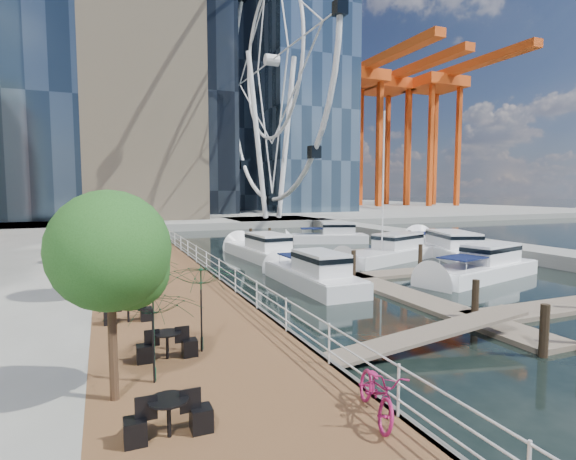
% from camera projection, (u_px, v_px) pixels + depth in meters
% --- Properties ---
extents(ground, '(520.00, 520.00, 0.00)m').
position_uv_depth(ground, '(388.00, 317.00, 19.82)').
color(ground, black).
rests_on(ground, ground).
extents(boardwalk, '(6.00, 60.00, 1.00)m').
position_uv_depth(boardwalk, '(145.00, 266.00, 30.14)').
color(boardwalk, brown).
rests_on(boardwalk, ground).
extents(seawall, '(0.25, 60.00, 1.00)m').
position_uv_depth(seawall, '(190.00, 263.00, 31.28)').
color(seawall, '#595954').
rests_on(seawall, ground).
extents(land_far, '(200.00, 114.00, 1.00)m').
position_uv_depth(land_far, '(151.00, 210.00, 113.61)').
color(land_far, gray).
rests_on(land_far, ground).
extents(breakwater, '(4.00, 60.00, 1.00)m').
position_uv_depth(breakwater, '(437.00, 240.00, 45.81)').
color(breakwater, gray).
rests_on(breakwater, ground).
extents(pier, '(14.00, 12.00, 1.00)m').
position_uv_depth(pier, '(272.00, 221.00, 72.96)').
color(pier, gray).
rests_on(pier, ground).
extents(railing, '(0.10, 60.00, 1.05)m').
position_uv_depth(railing, '(188.00, 249.00, 31.15)').
color(railing, white).
rests_on(railing, boardwalk).
extents(floating_docks, '(16.00, 34.00, 2.60)m').
position_uv_depth(floating_docks, '(399.00, 262.00, 31.99)').
color(floating_docks, '#6D6051').
rests_on(floating_docks, ground).
extents(ferris_wheel, '(5.80, 45.60, 47.80)m').
position_uv_depth(ferris_wheel, '(272.00, 61.00, 70.69)').
color(ferris_wheel, white).
rests_on(ferris_wheel, ground).
extents(port_cranes, '(40.00, 52.00, 38.00)m').
position_uv_depth(port_cranes, '(391.00, 141.00, 131.88)').
color(port_cranes, '#D84C14').
rests_on(port_cranes, ground).
extents(street_trees, '(2.60, 42.60, 4.60)m').
position_uv_depth(street_trees, '(104.00, 211.00, 27.97)').
color(street_trees, '#3F2B1C').
rests_on(street_trees, ground).
extents(cafe_tables, '(2.50, 13.70, 0.74)m').
position_uv_depth(cafe_tables, '(145.00, 327.00, 13.89)').
color(cafe_tables, black).
rests_on(cafe_tables, ground).
extents(yacht_foreground, '(10.57, 5.25, 2.15)m').
position_uv_depth(yacht_foreground, '(481.00, 279.00, 28.30)').
color(yacht_foreground, white).
rests_on(yacht_foreground, ground).
extents(bicycle, '(1.28, 2.18, 1.08)m').
position_uv_depth(bicycle, '(378.00, 391.00, 9.05)').
color(bicycle, '#9D164F').
rests_on(bicycle, boardwalk).
extents(pedestrian_near, '(0.70, 0.59, 1.64)m').
position_uv_depth(pedestrian_near, '(161.00, 266.00, 22.17)').
color(pedestrian_near, '#444C5B').
rests_on(pedestrian_near, boardwalk).
extents(pedestrian_mid, '(0.85, 0.92, 1.53)m').
position_uv_depth(pedestrian_mid, '(166.00, 237.00, 36.26)').
color(pedestrian_mid, gray).
rests_on(pedestrian_mid, boardwalk).
extents(pedestrian_far, '(0.98, 0.82, 1.56)m').
position_uv_depth(pedestrian_far, '(127.00, 231.00, 41.58)').
color(pedestrian_far, '#31373D').
rests_on(pedestrian_far, boardwalk).
extents(moored_yachts, '(21.57, 39.65, 11.50)m').
position_uv_depth(moored_yachts, '(384.00, 262.00, 34.88)').
color(moored_yachts, silver).
rests_on(moored_yachts, ground).
extents(cafe_seating, '(4.77, 8.28, 2.52)m').
position_uv_depth(cafe_seating, '(167.00, 307.00, 13.09)').
color(cafe_seating, '#0E341F').
rests_on(cafe_seating, ground).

